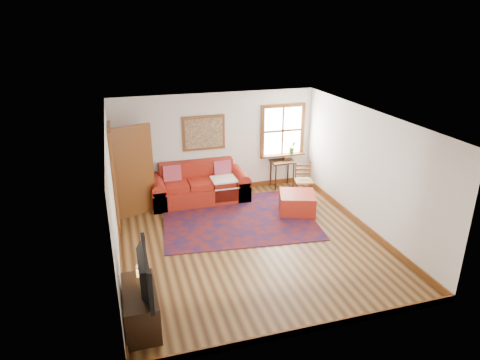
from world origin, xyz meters
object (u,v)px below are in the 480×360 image
object	(u,v)px
ladder_back_chair	(303,179)
media_cabinet	(141,307)
red_ottoman	(297,203)
side_table	(282,165)
red_leather_sofa	(199,188)

from	to	relation	value
ladder_back_chair	media_cabinet	world-z (taller)	ladder_back_chair
red_ottoman	media_cabinet	size ratio (longest dim) A/B	0.73
ladder_back_chair	side_table	bearing A→B (deg)	107.91
red_leather_sofa	media_cabinet	bearing A→B (deg)	-112.32
red_ottoman	side_table	xyz separation A→B (m)	(0.24, 1.53, 0.36)
red_ottoman	media_cabinet	world-z (taller)	media_cabinet
side_table	ladder_back_chair	world-z (taller)	ladder_back_chair
media_cabinet	red_leather_sofa	bearing A→B (deg)	67.68
red_leather_sofa	ladder_back_chair	size ratio (longest dim) A/B	2.67
side_table	ladder_back_chair	bearing A→B (deg)	-72.09
red_ottoman	media_cabinet	distance (m)	4.69
side_table	red_leather_sofa	bearing A→B (deg)	-174.16
media_cabinet	red_ottoman	bearing A→B (deg)	37.76
red_leather_sofa	red_ottoman	bearing A→B (deg)	-33.07
red_leather_sofa	media_cabinet	world-z (taller)	red_leather_sofa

